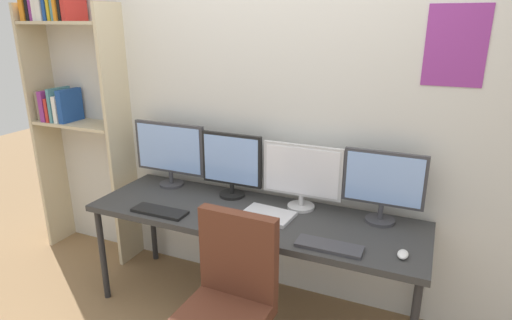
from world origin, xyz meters
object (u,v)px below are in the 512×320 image
at_px(monitor_far_left, 170,151).
at_px(laptop_closed, 268,215).
at_px(computer_mouse, 403,254).
at_px(bookshelf, 69,90).
at_px(monitor_center_right, 302,174).
at_px(monitor_center_left, 232,163).
at_px(desk, 253,221).
at_px(keyboard_left, 160,211).
at_px(monitor_far_right, 384,184).
at_px(keyboard_right, 329,246).

distance_m(monitor_far_left, laptop_closed, 0.93).
relative_size(monitor_far_left, computer_mouse, 6.00).
bearing_deg(computer_mouse, laptop_closed, 168.93).
height_order(bookshelf, monitor_center_right, bookshelf).
bearing_deg(monitor_center_right, laptop_closed, -125.21).
distance_m(bookshelf, computer_mouse, 2.75).
bearing_deg(monitor_center_left, monitor_far_left, 179.99).
xyz_separation_m(monitor_far_left, laptop_closed, (0.87, -0.22, -0.26)).
bearing_deg(desk, monitor_center_left, 140.32).
bearing_deg(monitor_center_left, computer_mouse, -17.59).
height_order(monitor_center_left, computer_mouse, monitor_center_left).
xyz_separation_m(monitor_far_left, monitor_center_right, (1.02, -0.00, -0.03)).
xyz_separation_m(desk, bookshelf, (-1.71, 0.23, 0.71)).
distance_m(bookshelf, monitor_center_left, 1.51).
distance_m(keyboard_left, laptop_closed, 0.70).
xyz_separation_m(bookshelf, computer_mouse, (2.65, -0.40, -0.64)).
height_order(monitor_far_right, computer_mouse, monitor_far_right).
height_order(monitor_far_right, laptop_closed, monitor_far_right).
xyz_separation_m(monitor_center_right, monitor_far_right, (0.51, -0.00, 0.02)).
distance_m(monitor_center_left, computer_mouse, 1.27).
height_order(monitor_center_right, computer_mouse, monitor_center_right).
bearing_deg(keyboard_right, monitor_far_left, 161.57).
relative_size(monitor_center_right, monitor_far_right, 1.09).
relative_size(bookshelf, monitor_far_right, 4.56).
xyz_separation_m(keyboard_right, computer_mouse, (0.38, 0.06, 0.01)).
distance_m(monitor_far_left, keyboard_right, 1.42).
bearing_deg(monitor_center_left, keyboard_left, -124.51).
xyz_separation_m(monitor_center_left, keyboard_left, (-0.30, -0.44, -0.23)).
height_order(monitor_far_left, monitor_far_right, monitor_far_left).
xyz_separation_m(bookshelf, monitor_center_right, (1.96, -0.02, -0.42)).
height_order(bookshelf, monitor_far_right, bookshelf).
bearing_deg(computer_mouse, desk, 169.94).
height_order(monitor_far_left, computer_mouse, monitor_far_left).
xyz_separation_m(monitor_far_left, monitor_far_right, (1.54, -0.00, -0.02)).
height_order(monitor_center_left, keyboard_left, monitor_center_left).
relative_size(keyboard_left, keyboard_right, 1.01).
bearing_deg(bookshelf, computer_mouse, -8.53).
bearing_deg(laptop_closed, keyboard_left, -156.09).
relative_size(monitor_far_left, monitor_far_right, 1.19).
bearing_deg(bookshelf, monitor_center_left, -0.70).
distance_m(desk, laptop_closed, 0.12).
xyz_separation_m(keyboard_left, computer_mouse, (1.50, 0.06, 0.01)).
xyz_separation_m(desk, monitor_center_left, (-0.26, 0.21, 0.29)).
xyz_separation_m(bookshelf, monitor_far_left, (0.94, -0.02, -0.39)).
bearing_deg(monitor_far_left, monitor_center_right, -0.00).
relative_size(desk, monitor_center_left, 4.79).
distance_m(monitor_center_left, keyboard_left, 0.59).
distance_m(monitor_far_left, computer_mouse, 1.77).
bearing_deg(monitor_far_right, laptop_closed, -162.02).
relative_size(desk, monitor_far_left, 3.77).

